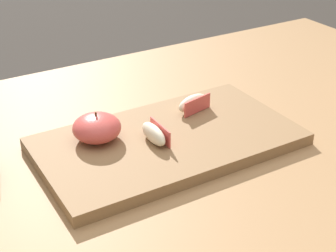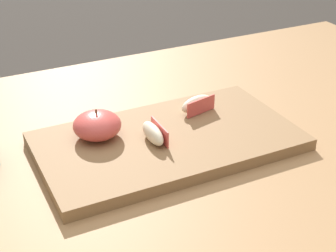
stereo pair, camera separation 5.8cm
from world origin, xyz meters
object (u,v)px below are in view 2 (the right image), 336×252
(cutting_board, at_px, (168,141))
(apple_half_skin_up, at_px, (97,125))
(apple_wedge_left, at_px, (197,104))
(apple_wedge_back, at_px, (153,133))

(cutting_board, relative_size, apple_half_skin_up, 5.40)
(apple_half_skin_up, xyz_separation_m, apple_wedge_left, (0.20, 0.01, -0.01))
(apple_half_skin_up, xyz_separation_m, apple_wedge_back, (0.08, -0.06, -0.01))
(cutting_board, relative_size, apple_wedge_back, 6.33)
(apple_wedge_back, bearing_deg, apple_wedge_left, 28.13)
(apple_wedge_back, height_order, apple_wedge_left, same)
(apple_wedge_back, bearing_deg, apple_half_skin_up, 144.76)
(apple_wedge_back, relative_size, apple_wedge_left, 0.96)
(cutting_board, xyz_separation_m, apple_wedge_back, (-0.03, -0.00, 0.03))
(apple_wedge_left, bearing_deg, apple_half_skin_up, -177.83)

